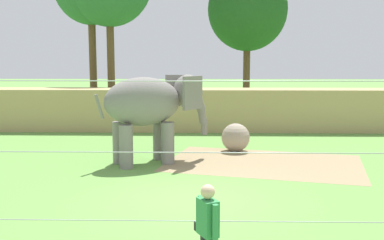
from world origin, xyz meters
name	(u,v)px	position (x,y,z in m)	size (l,w,h in m)	color
ground_plane	(186,199)	(0.00, 0.00, 0.00)	(120.00, 120.00, 0.00)	#609342
dirt_patch	(264,163)	(2.47, 3.99, 0.00)	(6.39, 4.13, 0.01)	#937F5B
embankment_wall	(194,109)	(0.00, 10.93, 1.00)	(36.00, 1.80, 2.00)	tan
elephant	(152,105)	(-1.30, 3.99, 1.95)	(3.65, 2.65, 2.94)	gray
enrichment_ball	(236,137)	(1.65, 5.90, 0.53)	(1.06, 1.06, 1.06)	gray
cable_fence	(180,164)	(0.00, -3.14, 1.64)	(9.01, 0.21, 3.27)	brown
zookeeper	(208,232)	(0.48, -4.51, 0.93)	(0.39, 0.55, 1.67)	#232328
tree_right_of_centre	(248,10)	(3.20, 18.34, 6.44)	(4.97, 4.97, 9.08)	brown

